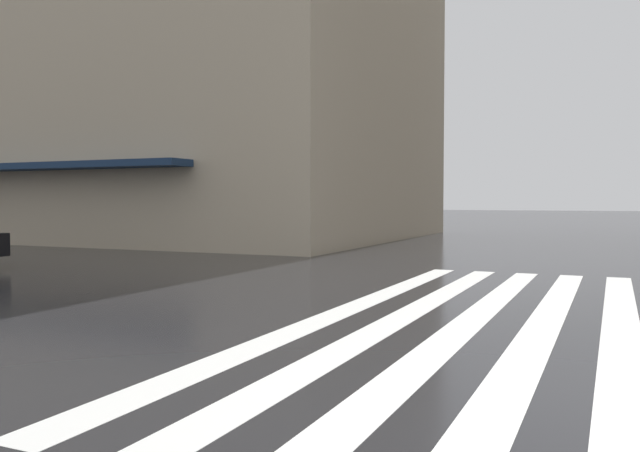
{
  "coord_description": "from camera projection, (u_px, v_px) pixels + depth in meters",
  "views": [
    {
      "loc": [
        -5.76,
        0.54,
        1.76
      ],
      "look_at": [
        7.0,
        6.3,
        1.21
      ],
      "focal_mm": 36.72,
      "sensor_mm": 36.0,
      "label": 1
    }
  ],
  "objects": [
    {
      "name": "zebra_crossing",
      "position": [
        474.0,
        318.0,
        9.74
      ],
      "size": [
        13.0,
        4.5,
        0.01
      ],
      "color": "silver",
      "rests_on": "ground_plane"
    },
    {
      "name": "haussmann_block_mid",
      "position": [
        127.0,
        28.0,
        33.53
      ],
      "size": [
        18.33,
        28.87,
        21.64
      ],
      "color": "tan",
      "rests_on": "ground_plane"
    }
  ]
}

